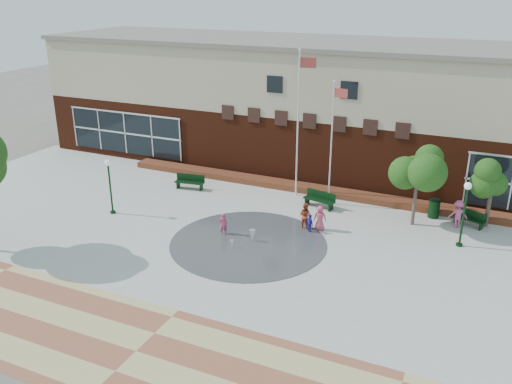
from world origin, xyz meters
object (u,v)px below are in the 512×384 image
at_px(flagpole_right, 332,137).
at_px(trash_can, 434,208).
at_px(bench_left, 190,185).
at_px(flagpole_left, 299,117).
at_px(child_splash, 223,224).

bearing_deg(flagpole_right, trash_can, 16.12).
distance_m(bench_left, trash_can, 15.72).
xyz_separation_m(flagpole_left, trash_can, (8.63, 0.02, -4.65)).
height_order(flagpole_left, child_splash, flagpole_left).
bearing_deg(trash_can, child_splash, -145.01).
relative_size(flagpole_left, trash_can, 8.27).
distance_m(flagpole_left, child_splash, 8.68).
relative_size(flagpole_right, trash_can, 6.84).
distance_m(trash_can, child_splash, 12.55).
bearing_deg(flagpole_left, bench_left, -173.20).
xyz_separation_m(flagpole_left, bench_left, (-6.97, -1.90, -4.91)).
relative_size(bench_left, trash_can, 1.82).
bearing_deg(child_splash, flagpole_right, -153.38).
xyz_separation_m(flagpole_right, child_splash, (-4.02, -6.63, -3.71)).
bearing_deg(child_splash, trash_can, -177.20).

